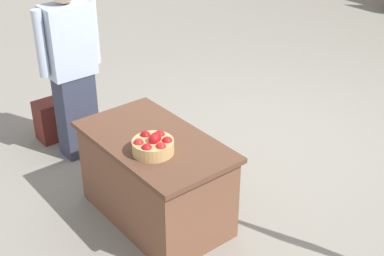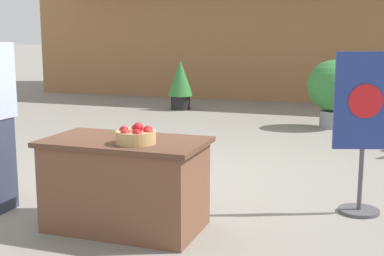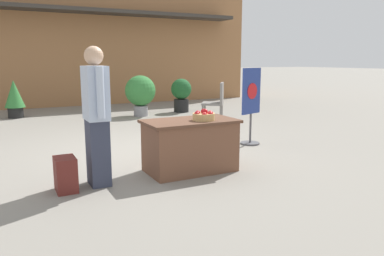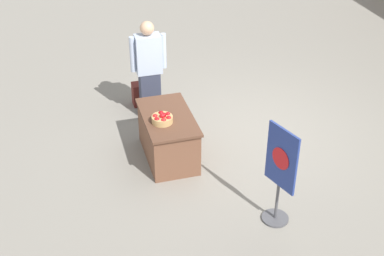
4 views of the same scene
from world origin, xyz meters
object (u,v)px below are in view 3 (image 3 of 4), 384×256
at_px(patio_chair, 217,100).
at_px(potted_plant_far_right, 14,97).
at_px(apple_basket, 204,116).
at_px(backpack, 66,174).
at_px(potted_plant_near_right, 140,92).
at_px(poster_board, 251,104).
at_px(person_visitor, 96,116).
at_px(display_table, 190,145).
at_px(potted_plant_near_left, 181,93).

relative_size(patio_chair, potted_plant_far_right, 0.95).
distance_m(apple_basket, backpack, 1.97).
xyz_separation_m(potted_plant_near_right, potted_plant_far_right, (-3.18, 1.21, -0.11)).
bearing_deg(backpack, poster_board, 17.36).
distance_m(person_visitor, patio_chair, 5.67).
height_order(display_table, potted_plant_far_right, potted_plant_far_right).
height_order(display_table, potted_plant_near_right, potted_plant_near_right).
xyz_separation_m(display_table, poster_board, (1.79, 1.02, 0.39)).
relative_size(poster_board, potted_plant_far_right, 1.38).
bearing_deg(potted_plant_near_left, poster_board, -99.28).
relative_size(person_visitor, potted_plant_near_right, 1.52).
distance_m(poster_board, patio_chair, 3.07).
height_order(backpack, potted_plant_far_right, potted_plant_far_right).
relative_size(display_table, potted_plant_near_right, 1.13).
height_order(potted_plant_near_right, potted_plant_near_left, potted_plant_near_right).
distance_m(patio_chair, potted_plant_far_right, 5.50).
height_order(apple_basket, poster_board, poster_board).
relative_size(potted_plant_near_left, potted_plant_far_right, 0.98).
bearing_deg(potted_plant_near_right, poster_board, -81.94).
bearing_deg(poster_board, potted_plant_near_left, 152.47).
height_order(person_visitor, potted_plant_far_right, person_visitor).
xyz_separation_m(patio_chair, potted_plant_near_right, (-1.61, 1.49, 0.15)).
distance_m(apple_basket, potted_plant_far_right, 7.08).
height_order(poster_board, potted_plant_far_right, poster_board).
bearing_deg(display_table, apple_basket, -36.21).
bearing_deg(display_table, person_visitor, -179.94).
xyz_separation_m(apple_basket, patio_chair, (2.62, 4.04, -0.28)).
distance_m(apple_basket, potted_plant_near_left, 6.21).
bearing_deg(apple_basket, potted_plant_near_left, 67.42).
distance_m(display_table, patio_chair, 4.81).
bearing_deg(potted_plant_far_right, patio_chair, -29.44).
bearing_deg(display_table, potted_plant_near_right, 77.81).
distance_m(apple_basket, person_visitor, 1.47).
relative_size(display_table, potted_plant_far_right, 1.26).
distance_m(person_visitor, backpack, 0.80).
bearing_deg(potted_plant_near_left, person_visitor, -124.37).
bearing_deg(person_visitor, potted_plant_near_left, 55.57).
bearing_deg(patio_chair, potted_plant_near_right, -7.15).
relative_size(poster_board, potted_plant_near_left, 1.41).
xyz_separation_m(person_visitor, poster_board, (3.09, 1.03, -0.13)).
bearing_deg(patio_chair, backpack, 77.22).
relative_size(apple_basket, potted_plant_near_right, 0.27).
bearing_deg(person_visitor, potted_plant_near_right, 65.41).
relative_size(display_table, patio_chair, 1.33).
height_order(person_visitor, poster_board, person_visitor).
height_order(display_table, poster_board, poster_board).
distance_m(poster_board, potted_plant_far_right, 6.77).
bearing_deg(potted_plant_near_left, display_table, -114.34).
bearing_deg(apple_basket, person_visitor, 175.54).
distance_m(backpack, potted_plant_near_left, 7.11).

